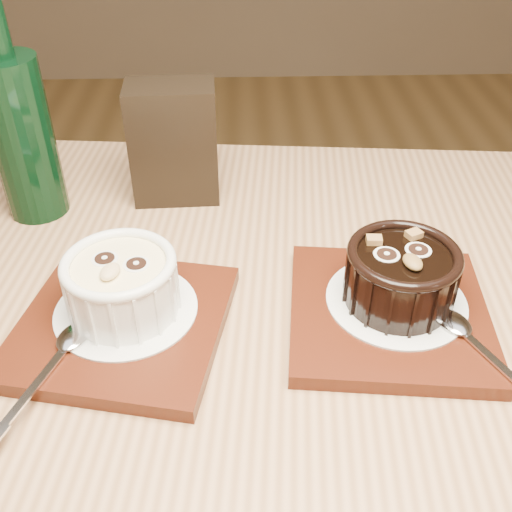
{
  "coord_description": "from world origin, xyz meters",
  "views": [
    {
      "loc": [
        -0.11,
        -0.53,
        1.14
      ],
      "look_at": [
        -0.1,
        -0.11,
        0.81
      ],
      "focal_mm": 42.0,
      "sensor_mm": 36.0,
      "label": 1
    }
  ],
  "objects_px": {
    "condiment_stand": "(174,143)",
    "green_bottle": "(21,133)",
    "table": "(248,420)",
    "ramekin_white": "(121,283)",
    "ramekin_dark": "(401,273)",
    "tray_right": "(388,314)",
    "tray_left": "(122,324)"
  },
  "relations": [
    {
      "from": "condiment_stand",
      "to": "green_bottle",
      "type": "relative_size",
      "value": 0.55
    },
    {
      "from": "table",
      "to": "condiment_stand",
      "type": "relative_size",
      "value": 9.04
    },
    {
      "from": "ramekin_white",
      "to": "green_bottle",
      "type": "height_order",
      "value": "green_bottle"
    },
    {
      "from": "ramekin_dark",
      "to": "condiment_stand",
      "type": "relative_size",
      "value": 0.72
    },
    {
      "from": "ramekin_white",
      "to": "green_bottle",
      "type": "bearing_deg",
      "value": 140.19
    },
    {
      "from": "ramekin_white",
      "to": "ramekin_dark",
      "type": "relative_size",
      "value": 0.99
    },
    {
      "from": "tray_right",
      "to": "ramekin_dark",
      "type": "xyz_separation_m",
      "value": [
        0.01,
        0.01,
        0.04
      ]
    },
    {
      "from": "tray_left",
      "to": "ramekin_dark",
      "type": "xyz_separation_m",
      "value": [
        0.25,
        0.02,
        0.04
      ]
    },
    {
      "from": "tray_left",
      "to": "condiment_stand",
      "type": "bearing_deg",
      "value": 81.91
    },
    {
      "from": "table",
      "to": "green_bottle",
      "type": "distance_m",
      "value": 0.39
    },
    {
      "from": "ramekin_white",
      "to": "table",
      "type": "bearing_deg",
      "value": -5.44
    },
    {
      "from": "condiment_stand",
      "to": "tray_left",
      "type": "bearing_deg",
      "value": -98.09
    },
    {
      "from": "table",
      "to": "tray_left",
      "type": "bearing_deg",
      "value": 163.17
    },
    {
      "from": "ramekin_dark",
      "to": "condiment_stand",
      "type": "xyz_separation_m",
      "value": [
        -0.22,
        0.22,
        0.02
      ]
    },
    {
      "from": "ramekin_dark",
      "to": "green_bottle",
      "type": "bearing_deg",
      "value": 141.63
    },
    {
      "from": "ramekin_dark",
      "to": "condiment_stand",
      "type": "bearing_deg",
      "value": 123.25
    },
    {
      "from": "table",
      "to": "ramekin_dark",
      "type": "xyz_separation_m",
      "value": [
        0.14,
        0.05,
        0.14
      ]
    },
    {
      "from": "tray_right",
      "to": "ramekin_dark",
      "type": "height_order",
      "value": "ramekin_dark"
    },
    {
      "from": "table",
      "to": "ramekin_white",
      "type": "xyz_separation_m",
      "value": [
        -0.11,
        0.04,
        0.14
      ]
    },
    {
      "from": "table",
      "to": "tray_left",
      "type": "relative_size",
      "value": 7.03
    },
    {
      "from": "ramekin_dark",
      "to": "green_bottle",
      "type": "distance_m",
      "value": 0.43
    },
    {
      "from": "ramekin_dark",
      "to": "green_bottle",
      "type": "relative_size",
      "value": 0.4
    },
    {
      "from": "table",
      "to": "tray_right",
      "type": "distance_m",
      "value": 0.17
    },
    {
      "from": "table",
      "to": "tray_left",
      "type": "height_order",
      "value": "tray_left"
    },
    {
      "from": "tray_right",
      "to": "green_bottle",
      "type": "height_order",
      "value": "green_bottle"
    },
    {
      "from": "tray_left",
      "to": "tray_right",
      "type": "relative_size",
      "value": 1.0
    },
    {
      "from": "green_bottle",
      "to": "table",
      "type": "bearing_deg",
      "value": -45.32
    },
    {
      "from": "table",
      "to": "condiment_stand",
      "type": "xyz_separation_m",
      "value": [
        -0.08,
        0.27,
        0.16
      ]
    },
    {
      "from": "tray_left",
      "to": "tray_right",
      "type": "height_order",
      "value": "same"
    },
    {
      "from": "table",
      "to": "ramekin_dark",
      "type": "height_order",
      "value": "ramekin_dark"
    },
    {
      "from": "table",
      "to": "tray_right",
      "type": "relative_size",
      "value": 7.03
    },
    {
      "from": "table",
      "to": "tray_left",
      "type": "xyz_separation_m",
      "value": [
        -0.11,
        0.03,
        0.1
      ]
    }
  ]
}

